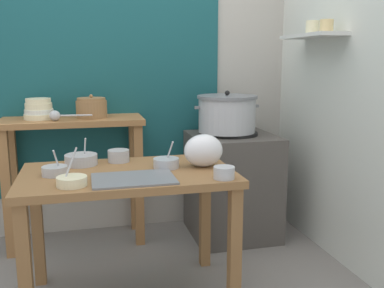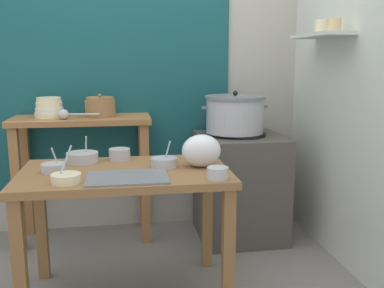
% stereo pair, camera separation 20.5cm
% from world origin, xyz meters
% --- Properties ---
extents(wall_back, '(4.40, 0.12, 2.60)m').
position_xyz_m(wall_back, '(0.08, 1.10, 1.30)').
color(wall_back, '#B2ADA3').
rests_on(wall_back, ground).
extents(wall_right, '(0.30, 3.20, 2.60)m').
position_xyz_m(wall_right, '(1.40, 0.20, 1.30)').
color(wall_right, silver).
rests_on(wall_right, ground).
extents(prep_table, '(1.10, 0.66, 0.72)m').
position_xyz_m(prep_table, '(-0.01, -0.02, 0.61)').
color(prep_table, olive).
rests_on(prep_table, ground).
extents(back_shelf_table, '(0.96, 0.40, 0.90)m').
position_xyz_m(back_shelf_table, '(-0.30, 0.83, 0.68)').
color(back_shelf_table, '#9E6B3D').
rests_on(back_shelf_table, ground).
extents(stove_block, '(0.60, 0.61, 0.78)m').
position_xyz_m(stove_block, '(0.82, 0.70, 0.38)').
color(stove_block, '#4C4742').
rests_on(stove_block, ground).
extents(steamer_pot, '(0.48, 0.43, 0.30)m').
position_xyz_m(steamer_pot, '(0.78, 0.72, 0.91)').
color(steamer_pot, '#B7BABF').
rests_on(steamer_pot, stove_block).
extents(clay_pot, '(0.21, 0.21, 0.16)m').
position_xyz_m(clay_pot, '(-0.17, 0.83, 0.97)').
color(clay_pot, olive).
rests_on(clay_pot, back_shelf_table).
extents(bowl_stack_enamel, '(0.20, 0.20, 0.14)m').
position_xyz_m(bowl_stack_enamel, '(-0.52, 0.84, 0.96)').
color(bowl_stack_enamel, beige).
rests_on(bowl_stack_enamel, back_shelf_table).
extents(ladle, '(0.28, 0.07, 0.07)m').
position_xyz_m(ladle, '(-0.40, 0.72, 0.94)').
color(ladle, '#B7BABF').
rests_on(ladle, back_shelf_table).
extents(serving_tray, '(0.40, 0.28, 0.01)m').
position_xyz_m(serving_tray, '(-0.00, -0.19, 0.72)').
color(serving_tray, slate).
rests_on(serving_tray, prep_table).
extents(plastic_bag, '(0.21, 0.16, 0.18)m').
position_xyz_m(plastic_bag, '(0.40, -0.01, 0.81)').
color(plastic_bag, white).
rests_on(plastic_bag, prep_table).
extents(prep_bowl_0, '(0.13, 0.13, 0.14)m').
position_xyz_m(prep_bowl_0, '(-0.38, -0.01, 0.75)').
color(prep_bowl_0, '#B7BABF').
rests_on(prep_bowl_0, prep_table).
extents(prep_bowl_1, '(0.10, 0.10, 0.06)m').
position_xyz_m(prep_bowl_1, '(0.43, -0.28, 0.75)').
color(prep_bowl_1, '#B7BABF').
rests_on(prep_bowl_1, prep_table).
extents(prep_bowl_2, '(0.12, 0.12, 0.07)m').
position_xyz_m(prep_bowl_2, '(-0.04, 0.21, 0.76)').
color(prep_bowl_2, '#B7BABF').
rests_on(prep_bowl_2, prep_table).
extents(prep_bowl_3, '(0.18, 0.18, 0.16)m').
position_xyz_m(prep_bowl_3, '(-0.25, 0.19, 0.75)').
color(prep_bowl_3, '#B7BABF').
rests_on(prep_bowl_3, prep_table).
extents(prep_bowl_4, '(0.14, 0.14, 0.18)m').
position_xyz_m(prep_bowl_4, '(-0.29, -0.23, 0.75)').
color(prep_bowl_4, beige).
rests_on(prep_bowl_4, prep_table).
extents(prep_bowl_5, '(0.14, 0.14, 0.15)m').
position_xyz_m(prep_bowl_5, '(0.20, 0.01, 0.75)').
color(prep_bowl_5, '#B7BABF').
rests_on(prep_bowl_5, prep_table).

